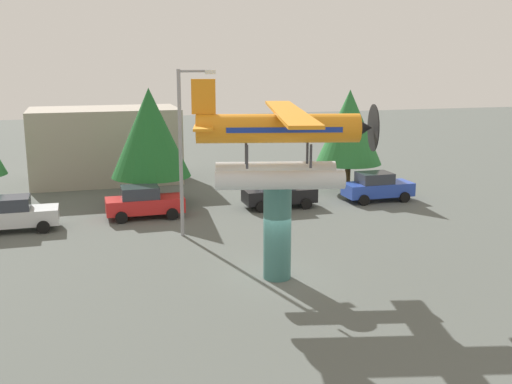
{
  "coord_description": "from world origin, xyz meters",
  "views": [
    {
      "loc": [
        -7.28,
        -22.06,
        8.63
      ],
      "look_at": [
        0.0,
        3.0,
        2.87
      ],
      "focal_mm": 43.09,
      "sensor_mm": 36.0,
      "label": 1
    }
  ],
  "objects_px": {
    "car_mid_red": "(144,202)",
    "car_near_silver": "(14,214)",
    "tree_east": "(150,133)",
    "floatplane_monument": "(281,141)",
    "storefront_building": "(105,145)",
    "streetlight_primary": "(184,141)",
    "tree_center_back": "(349,127)",
    "car_distant_blue": "(377,187)",
    "display_pedestal": "(277,232)",
    "car_far_black": "(278,193)"
  },
  "relations": [
    {
      "from": "floatplane_monument",
      "to": "storefront_building",
      "type": "relative_size",
      "value": 1.03
    },
    {
      "from": "streetlight_primary",
      "to": "car_near_silver",
      "type": "bearing_deg",
      "value": 158.81
    },
    {
      "from": "car_far_black",
      "to": "streetlight_primary",
      "type": "bearing_deg",
      "value": -145.75
    },
    {
      "from": "tree_center_back",
      "to": "car_near_silver",
      "type": "bearing_deg",
      "value": -168.24
    },
    {
      "from": "car_near_silver",
      "to": "streetlight_primary",
      "type": "xyz_separation_m",
      "value": [
        8.23,
        -3.19,
        3.8
      ]
    },
    {
      "from": "car_mid_red",
      "to": "storefront_building",
      "type": "bearing_deg",
      "value": 97.36
    },
    {
      "from": "car_distant_blue",
      "to": "tree_east",
      "type": "relative_size",
      "value": 0.61
    },
    {
      "from": "floatplane_monument",
      "to": "car_near_silver",
      "type": "height_order",
      "value": "floatplane_monument"
    },
    {
      "from": "floatplane_monument",
      "to": "storefront_building",
      "type": "xyz_separation_m",
      "value": [
        -5.63,
        22.03,
        -2.93
      ]
    },
    {
      "from": "tree_east",
      "to": "tree_center_back",
      "type": "xyz_separation_m",
      "value": [
        12.87,
        0.5,
        -0.13
      ]
    },
    {
      "from": "car_distant_blue",
      "to": "tree_east",
      "type": "height_order",
      "value": "tree_east"
    },
    {
      "from": "streetlight_primary",
      "to": "storefront_building",
      "type": "bearing_deg",
      "value": 101.53
    },
    {
      "from": "car_mid_red",
      "to": "tree_east",
      "type": "distance_m",
      "value": 4.56
    },
    {
      "from": "car_near_silver",
      "to": "tree_east",
      "type": "bearing_deg",
      "value": 26.71
    },
    {
      "from": "car_mid_red",
      "to": "car_distant_blue",
      "type": "distance_m",
      "value": 14.13
    },
    {
      "from": "display_pedestal",
      "to": "car_distant_blue",
      "type": "relative_size",
      "value": 0.91
    },
    {
      "from": "display_pedestal",
      "to": "car_far_black",
      "type": "distance_m",
      "value": 11.79
    },
    {
      "from": "car_far_black",
      "to": "display_pedestal",
      "type": "bearing_deg",
      "value": -108.49
    },
    {
      "from": "floatplane_monument",
      "to": "storefront_building",
      "type": "bearing_deg",
      "value": 117.66
    },
    {
      "from": "streetlight_primary",
      "to": "storefront_building",
      "type": "xyz_separation_m",
      "value": [
        -3.07,
        15.05,
        -2.1
      ]
    },
    {
      "from": "car_near_silver",
      "to": "tree_east",
      "type": "relative_size",
      "value": 0.61
    },
    {
      "from": "storefront_building",
      "to": "car_mid_red",
      "type": "bearing_deg",
      "value": -82.64
    },
    {
      "from": "car_near_silver",
      "to": "tree_east",
      "type": "height_order",
      "value": "tree_east"
    },
    {
      "from": "streetlight_primary",
      "to": "floatplane_monument",
      "type": "bearing_deg",
      "value": -69.86
    },
    {
      "from": "display_pedestal",
      "to": "car_near_silver",
      "type": "xyz_separation_m",
      "value": [
        -10.66,
        10.14,
        -1.03
      ]
    },
    {
      "from": "floatplane_monument",
      "to": "streetlight_primary",
      "type": "distance_m",
      "value": 7.48
    },
    {
      "from": "floatplane_monument",
      "to": "car_far_black",
      "type": "height_order",
      "value": "floatplane_monument"
    },
    {
      "from": "display_pedestal",
      "to": "tree_east",
      "type": "xyz_separation_m",
      "value": [
        -3.28,
        13.86,
        2.4
      ]
    },
    {
      "from": "storefront_building",
      "to": "floatplane_monument",
      "type": "bearing_deg",
      "value": -75.67
    },
    {
      "from": "tree_east",
      "to": "car_mid_red",
      "type": "bearing_deg",
      "value": -105.35
    },
    {
      "from": "car_mid_red",
      "to": "tree_east",
      "type": "xyz_separation_m",
      "value": [
        0.8,
        2.9,
        3.43
      ]
    },
    {
      "from": "car_far_black",
      "to": "tree_east",
      "type": "bearing_deg",
      "value": 158.82
    },
    {
      "from": "tree_center_back",
      "to": "car_distant_blue",
      "type": "bearing_deg",
      "value": -81.95
    },
    {
      "from": "floatplane_monument",
      "to": "car_mid_red",
      "type": "distance_m",
      "value": 12.64
    },
    {
      "from": "display_pedestal",
      "to": "car_mid_red",
      "type": "bearing_deg",
      "value": 110.41
    },
    {
      "from": "car_near_silver",
      "to": "tree_center_back",
      "type": "distance_m",
      "value": 20.95
    },
    {
      "from": "streetlight_primary",
      "to": "tree_center_back",
      "type": "relative_size",
      "value": 1.23
    },
    {
      "from": "display_pedestal",
      "to": "floatplane_monument",
      "type": "distance_m",
      "value": 3.59
    },
    {
      "from": "car_near_silver",
      "to": "car_far_black",
      "type": "height_order",
      "value": "same"
    },
    {
      "from": "floatplane_monument",
      "to": "car_near_silver",
      "type": "xyz_separation_m",
      "value": [
        -10.79,
        10.17,
        -4.62
      ]
    },
    {
      "from": "display_pedestal",
      "to": "streetlight_primary",
      "type": "bearing_deg",
      "value": 109.29
    },
    {
      "from": "display_pedestal",
      "to": "car_mid_red",
      "type": "height_order",
      "value": "display_pedestal"
    },
    {
      "from": "car_mid_red",
      "to": "tree_center_back",
      "type": "distance_m",
      "value": 14.47
    },
    {
      "from": "car_distant_blue",
      "to": "tree_center_back",
      "type": "xyz_separation_m",
      "value": [
        -0.46,
        3.28,
        3.31
      ]
    },
    {
      "from": "floatplane_monument",
      "to": "car_mid_red",
      "type": "xyz_separation_m",
      "value": [
        -4.2,
        10.99,
        -4.62
      ]
    },
    {
      "from": "car_mid_red",
      "to": "car_near_silver",
      "type": "bearing_deg",
      "value": -172.95
    },
    {
      "from": "streetlight_primary",
      "to": "car_distant_blue",
      "type": "bearing_deg",
      "value": 18.28
    },
    {
      "from": "floatplane_monument",
      "to": "car_distant_blue",
      "type": "bearing_deg",
      "value": 61.53
    },
    {
      "from": "tree_east",
      "to": "car_distant_blue",
      "type": "bearing_deg",
      "value": -11.78
    },
    {
      "from": "display_pedestal",
      "to": "car_far_black",
      "type": "xyz_separation_m",
      "value": [
        3.72,
        11.14,
        -1.03
      ]
    }
  ]
}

